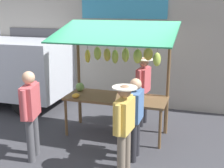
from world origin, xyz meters
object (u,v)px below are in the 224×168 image
Objects in this scene: vendor_with_sunhat at (143,86)px; market_stall at (116,66)px; shopper_with_ponytail at (124,123)px; shopper_with_shopping_bag at (31,109)px; shopper_in_striped_shirt at (135,114)px.

market_stall is at bearing -27.29° from vendor_with_sunhat.
shopper_with_ponytail is 0.94× the size of shopper_with_shopping_bag.
market_stall is 1.60× the size of shopper_in_striped_shirt.
shopper_with_shopping_bag is at bearing 107.56° from shopper_in_striped_shirt.
shopper_with_shopping_bag reaches higher than shopper_with_ponytail.
shopper_with_ponytail is 0.57m from shopper_in_striped_shirt.
shopper_with_ponytail is 1.77m from shopper_with_shopping_bag.
shopper_with_ponytail is at bearing 111.48° from market_stall.
shopper_with_ponytail is (-0.61, 1.56, -0.63)m from market_stall.
market_stall is at bearing 25.88° from shopper_with_ponytail.
shopper_in_striped_shirt is at bearing -86.65° from shopper_with_shopping_bag.
shopper_in_striped_shirt is at bearing 123.64° from market_stall.
shopper_in_striped_shirt is at bearing -0.61° from shopper_with_ponytail.
shopper_with_shopping_bag is 1.91m from shopper_in_striped_shirt.
shopper_with_ponytail is (-0.16, 2.25, -0.05)m from vendor_with_sunhat.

